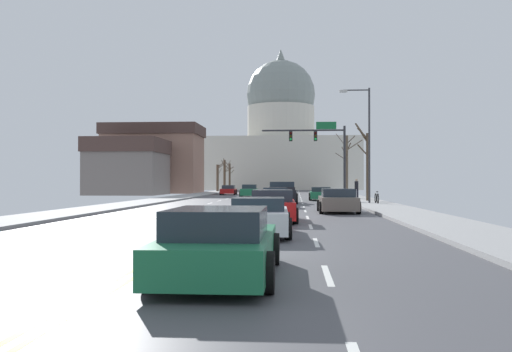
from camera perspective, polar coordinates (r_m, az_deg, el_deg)
The scene contains 23 objects.
ground at distance 39.33m, azimuth -0.19°, elevation -2.96°, with size 20.00×180.00×0.20m.
signal_gantry at distance 52.19m, azimuth 6.84°, elevation 3.36°, with size 7.91×0.41×7.16m.
street_lamp_right at distance 39.74m, azimuth 11.33°, elevation 4.19°, with size 2.18×0.24×8.18m.
capitol_building at distance 113.89m, azimuth 2.59°, elevation 3.64°, with size 31.47×21.18×29.17m.
sedan_near_00 at distance 48.47m, azimuth 6.74°, elevation -1.86°, with size 2.08×4.25×1.16m.
pickup_truck_near_01 at distance 41.87m, azimuth 2.73°, elevation -1.82°, with size 2.39×5.60×1.63m.
sedan_near_02 at distance 35.91m, azimuth 2.09°, elevation -2.29°, with size 2.02×4.30×1.26m.
sedan_near_03 at distance 29.71m, azimuth 8.51°, elevation -2.61°, with size 2.12×4.43×1.28m.
sedan_near_04 at distance 22.94m, azimuth 1.75°, elevation -3.21°, with size 2.16×4.67×1.33m.
sedan_near_05 at distance 17.07m, azimuth 0.35°, elevation -4.32°, with size 2.06×4.60×1.18m.
sedan_near_06 at distance 9.66m, azimuth -3.76°, elevation -7.13°, with size 2.01×4.59×1.22m.
sedan_oncoming_00 at distance 58.98m, azimuth -0.70°, elevation -1.58°, with size 2.01×4.39×1.31m.
sedan_oncoming_01 at distance 68.07m, azimuth -2.88°, elevation -1.48°, with size 2.05×4.66×1.17m.
flank_building_00 at distance 78.71m, azimuth -10.57°, elevation 1.77°, with size 13.38×9.11×9.57m.
flank_building_01 at distance 69.23m, azimuth -13.20°, elevation 0.98°, with size 8.87×9.28×6.88m.
bare_tree_00 at distance 44.29m, azimuth 11.45°, elevation 1.60°, with size 1.34×1.86×6.23m.
bare_tree_01 at distance 92.36m, azimuth -2.77°, elevation 0.01°, with size 1.67×1.55×4.77m.
bare_tree_02 at distance 58.20m, azimuth 9.44°, elevation 1.20°, with size 2.33×2.22×6.34m.
bare_tree_03 at distance 87.63m, azimuth -3.28°, elevation 0.18°, with size 1.86×2.67×5.25m.
bare_tree_04 at distance 63.65m, azimuth 9.37°, elevation 1.08°, with size 2.09×2.29×6.98m.
bare_tree_05 at distance 83.72m, azimuth -4.00°, elevation -0.10°, with size 1.44×2.02×4.46m.
pedestrian_00 at distance 49.31m, azimuth 10.42°, elevation -1.18°, with size 0.35×0.34×1.75m.
bicycle_parked at distance 39.40m, azimuth 12.46°, elevation -2.26°, with size 0.12×1.77×0.85m.
Camera 1 is at (2.92, -39.19, 1.69)m, focal length 38.41 mm.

